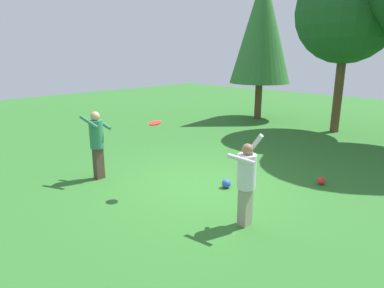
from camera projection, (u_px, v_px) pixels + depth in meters
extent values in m
plane|color=#2D6B28|center=(199.00, 185.00, 8.25)|extent=(40.00, 40.00, 0.00)
cube|color=gray|center=(245.00, 207.00, 6.24)|extent=(0.19, 0.22, 0.73)
cylinder|color=silver|center=(247.00, 171.00, 6.07)|extent=(0.34, 0.34, 0.64)
sphere|color=#8C6647|center=(248.00, 149.00, 5.96)|extent=(0.21, 0.21, 0.21)
cylinder|color=silver|center=(241.00, 159.00, 5.85)|extent=(0.55, 0.12, 0.12)
cylinder|color=silver|center=(253.00, 146.00, 6.10)|extent=(0.37, 0.11, 0.49)
cube|color=#4C382D|center=(99.00, 163.00, 8.57)|extent=(0.19, 0.22, 0.80)
cylinder|color=#2D7551|center=(96.00, 134.00, 8.38)|extent=(0.34, 0.34, 0.70)
sphere|color=tan|center=(95.00, 116.00, 8.26)|extent=(0.23, 0.23, 0.23)
cylinder|color=#2D7551|center=(102.00, 123.00, 8.48)|extent=(0.58, 0.21, 0.30)
cylinder|color=#2D7551|center=(89.00, 122.00, 8.13)|extent=(0.59, 0.21, 0.29)
cylinder|color=red|center=(155.00, 123.00, 7.34)|extent=(0.29, 0.29, 0.08)
sphere|color=red|center=(321.00, 181.00, 8.23)|extent=(0.19, 0.19, 0.19)
sphere|color=blue|center=(226.00, 184.00, 8.04)|extent=(0.21, 0.21, 0.21)
cylinder|color=brown|center=(259.00, 86.00, 16.18)|extent=(0.33, 0.33, 3.11)
cone|color=#337033|center=(262.00, 27.00, 15.49)|extent=(2.80, 2.80, 4.98)
cylinder|color=brown|center=(339.00, 89.00, 13.36)|extent=(0.33, 0.33, 3.42)
sphere|color=#1E5123|center=(347.00, 12.00, 12.62)|extent=(3.77, 3.77, 3.77)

